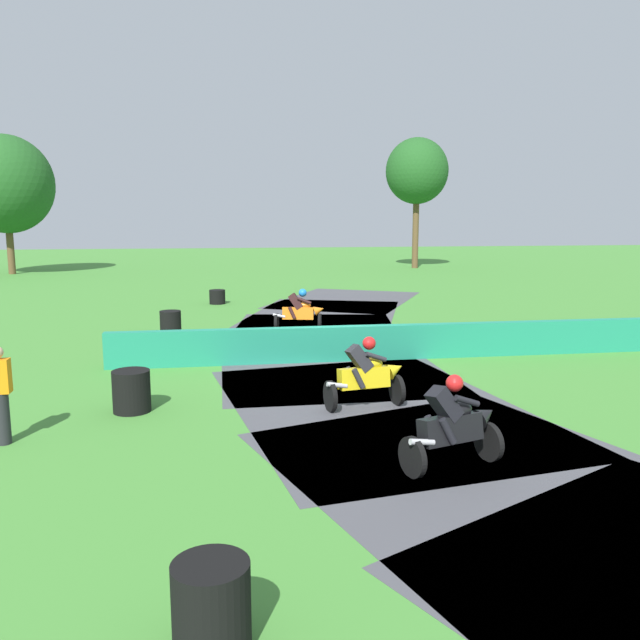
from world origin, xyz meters
TOP-DOWN VIEW (x-y plane):
  - ground_plane at (0.00, 0.00)m, footprint 120.00×120.00m
  - track_asphalt at (1.29, 0.00)m, footprint 9.89×33.05m
  - safety_barrier at (5.01, 0.01)m, footprint 20.96×0.33m
  - motorcycle_lead_orange at (-0.11, 4.35)m, footprint 1.71×0.98m
  - motorcycle_chase_yellow at (0.16, -4.08)m, footprint 1.67×0.92m
  - motorcycle_trailing_black at (0.76, -7.21)m, footprint 1.68×1.12m
  - tire_stack_near at (-2.81, 11.44)m, footprint 0.67×0.67m
  - tire_stack_mid_a at (-4.20, 4.12)m, footprint 0.65×0.65m
  - tire_stack_mid_b at (-4.34, -3.68)m, footprint 0.71×0.71m
  - tire_stack_far at (-2.74, -10.83)m, footprint 0.68×0.68m
  - track_marshal at (-6.19, -5.18)m, footprint 0.34×0.24m
  - tree_far_left at (11.15, 28.65)m, footprint 4.39×4.39m
  - tree_far_right at (-15.96, 27.85)m, footprint 5.87×5.87m

SIDE VIEW (x-z plane):
  - ground_plane at x=0.00m, z-range 0.00..0.00m
  - track_asphalt at x=1.29m, z-range 0.00..0.01m
  - tire_stack_near at x=-2.81m, z-range 0.00..0.60m
  - tire_stack_far at x=-2.74m, z-range 0.00..0.80m
  - tire_stack_mid_a at x=-4.20m, z-range 0.00..0.80m
  - tire_stack_mid_b at x=-4.34m, z-range 0.00..0.80m
  - safety_barrier at x=5.01m, z-range 0.00..0.90m
  - motorcycle_trailing_black at x=0.76m, z-range -0.06..1.37m
  - motorcycle_lead_orange at x=-0.11m, z-range -0.05..1.37m
  - motorcycle_chase_yellow at x=0.16m, z-range -0.05..1.37m
  - track_marshal at x=-6.19m, z-range 0.00..1.63m
  - tree_far_right at x=-15.96m, z-range 1.29..10.05m
  - tree_far_left at x=11.15m, z-range 2.22..11.35m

